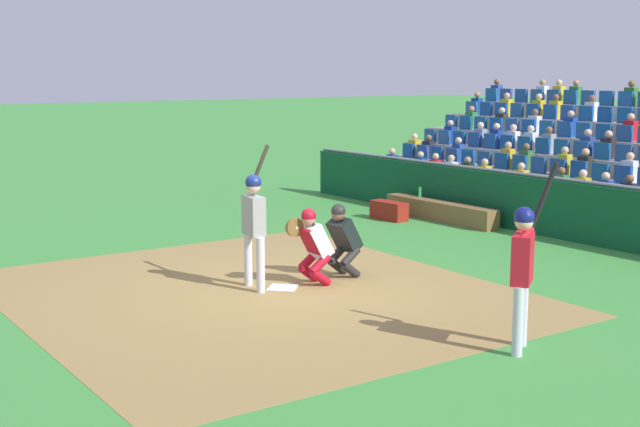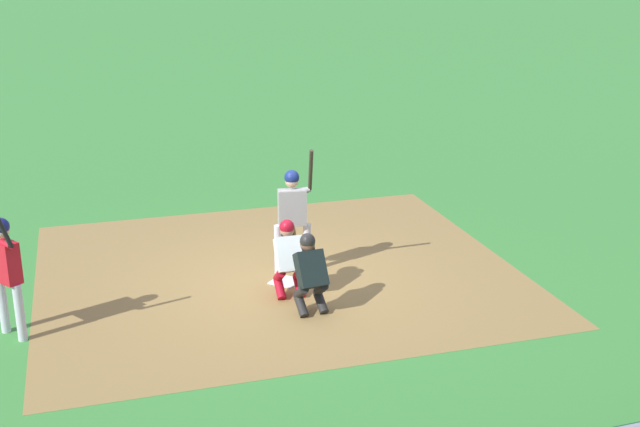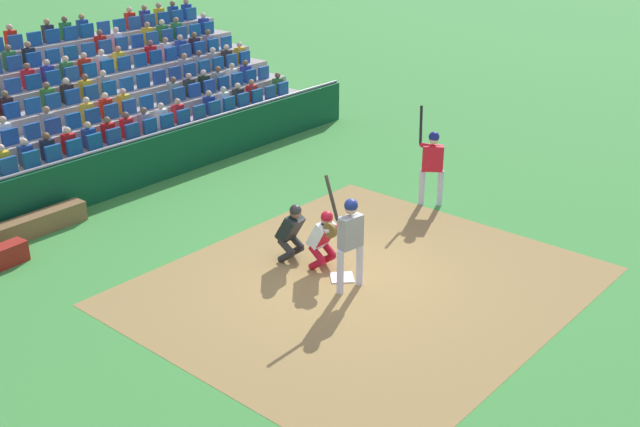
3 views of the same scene
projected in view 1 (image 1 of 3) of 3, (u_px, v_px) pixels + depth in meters
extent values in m
plane|color=#3E8E3C|center=(283.00, 289.00, 13.48)|extent=(160.00, 160.00, 0.00)
cube|color=olive|center=(256.00, 293.00, 13.19)|extent=(8.12, 7.18, 0.01)
cube|color=white|center=(283.00, 288.00, 13.47)|extent=(0.62, 0.62, 0.02)
cylinder|color=silver|center=(261.00, 265.00, 13.17)|extent=(0.15, 0.15, 0.87)
cylinder|color=silver|center=(248.00, 259.00, 13.60)|extent=(0.15, 0.15, 0.87)
cube|color=gray|center=(254.00, 216.00, 13.26)|extent=(0.49, 0.28, 0.61)
sphere|color=#D9AB87|center=(253.00, 186.00, 13.19)|extent=(0.22, 0.22, 0.22)
sphere|color=navy|center=(253.00, 182.00, 13.18)|extent=(0.25, 0.25, 0.25)
cylinder|color=gray|center=(254.00, 196.00, 13.27)|extent=(0.50, 0.21, 0.14)
cylinder|color=gray|center=(249.00, 195.00, 13.43)|extent=(0.18, 0.16, 0.13)
cylinder|color=#2A261D|center=(258.00, 169.00, 13.49)|extent=(0.14, 0.38, 0.77)
sphere|color=black|center=(249.00, 193.00, 13.49)|extent=(0.06, 0.06, 0.06)
cylinder|color=#B11022|center=(320.00, 277.00, 13.58)|extent=(0.15, 0.39, 0.34)
cylinder|color=#B11022|center=(320.00, 264.00, 13.54)|extent=(0.15, 0.39, 0.33)
cylinder|color=#B11022|center=(309.00, 273.00, 13.84)|extent=(0.15, 0.39, 0.34)
cylinder|color=#B11022|center=(309.00, 260.00, 13.80)|extent=(0.15, 0.39, 0.33)
cube|color=white|center=(315.00, 240.00, 13.63)|extent=(0.43, 0.49, 0.60)
cube|color=#B11022|center=(310.00, 241.00, 13.56)|extent=(0.39, 0.28, 0.43)
sphere|color=tan|center=(309.00, 219.00, 13.49)|extent=(0.22, 0.22, 0.22)
cube|color=black|center=(309.00, 219.00, 13.49)|extent=(0.20, 0.14, 0.19)
sphere|color=#B11022|center=(309.00, 216.00, 13.48)|extent=(0.24, 0.24, 0.24)
cylinder|color=brown|center=(295.00, 227.00, 13.51)|extent=(0.08, 0.30, 0.30)
cylinder|color=white|center=(303.00, 230.00, 13.64)|extent=(0.14, 0.40, 0.22)
cylinder|color=#262524|center=(350.00, 270.00, 14.10)|extent=(0.17, 0.39, 0.34)
cylinder|color=#262524|center=(350.00, 257.00, 14.07)|extent=(0.17, 0.39, 0.33)
cylinder|color=#262524|center=(338.00, 266.00, 14.35)|extent=(0.17, 0.39, 0.34)
cylinder|color=#262524|center=(338.00, 253.00, 14.31)|extent=(0.17, 0.39, 0.33)
cube|color=black|center=(345.00, 234.00, 14.14)|extent=(0.46, 0.52, 0.60)
cube|color=#262524|center=(339.00, 235.00, 14.07)|extent=(0.40, 0.31, 0.42)
sphere|color=brown|center=(338.00, 215.00, 13.99)|extent=(0.22, 0.22, 0.22)
cube|color=black|center=(338.00, 215.00, 13.99)|extent=(0.21, 0.15, 0.19)
sphere|color=#262524|center=(338.00, 211.00, 13.98)|extent=(0.24, 0.24, 0.24)
cube|color=#0C4828|center=(567.00, 211.00, 17.35)|extent=(16.80, 0.24, 1.18)
cylinder|color=gray|center=(568.00, 180.00, 17.24)|extent=(16.80, 0.07, 0.07)
cube|color=brown|center=(440.00, 211.00, 19.58)|extent=(3.30, 0.40, 0.44)
cylinder|color=green|center=(420.00, 192.00, 20.21)|extent=(0.07, 0.07, 0.24)
cube|color=maroon|center=(389.00, 211.00, 19.69)|extent=(0.95, 0.42, 0.42)
cylinder|color=silver|center=(518.00, 322.00, 10.23)|extent=(0.18, 0.18, 0.85)
cylinder|color=silver|center=(522.00, 312.00, 10.62)|extent=(0.18, 0.18, 0.85)
cube|color=red|center=(523.00, 259.00, 10.30)|extent=(0.45, 0.52, 0.60)
sphere|color=beige|center=(524.00, 222.00, 10.23)|extent=(0.22, 0.22, 0.22)
sphere|color=navy|center=(524.00, 217.00, 10.22)|extent=(0.25, 0.25, 0.25)
cylinder|color=red|center=(526.00, 235.00, 10.30)|extent=(0.32, 0.48, 0.14)
cylinder|color=red|center=(528.00, 232.00, 10.47)|extent=(0.11, 0.17, 0.13)
cylinder|color=black|center=(544.00, 196.00, 10.40)|extent=(0.31, 0.25, 0.86)
sphere|color=black|center=(531.00, 229.00, 10.51)|extent=(0.06, 0.06, 0.06)
cube|color=#9F978F|center=(637.00, 218.00, 18.80)|extent=(18.41, 0.88, 0.40)
cube|color=#1A4F95|center=(622.00, 198.00, 18.91)|extent=(0.44, 0.10, 0.42)
cube|color=#1D222F|center=(629.00, 195.00, 19.04)|extent=(0.32, 0.22, 0.52)
sphere|color=brown|center=(630.00, 179.00, 18.98)|extent=(0.19, 0.19, 0.19)
cube|color=#195291|center=(599.00, 195.00, 19.41)|extent=(0.44, 0.10, 0.42)
cube|color=navy|center=(605.00, 192.00, 19.53)|extent=(0.32, 0.22, 0.52)
sphere|color=beige|center=(606.00, 176.00, 19.48)|extent=(0.19, 0.19, 0.19)
cube|color=#205093|center=(576.00, 192.00, 19.91)|extent=(0.44, 0.10, 0.42)
cube|color=gold|center=(582.00, 189.00, 20.03)|extent=(0.32, 0.22, 0.52)
sphere|color=beige|center=(583.00, 173.00, 19.97)|extent=(0.19, 0.19, 0.19)
cube|color=#1F539C|center=(554.00, 189.00, 20.41)|extent=(0.44, 0.10, 0.42)
cube|color=#2D7437|center=(561.00, 186.00, 20.53)|extent=(0.32, 0.22, 0.52)
sphere|color=brown|center=(562.00, 171.00, 20.47)|extent=(0.19, 0.19, 0.19)
cube|color=#1B4892|center=(534.00, 186.00, 20.91)|extent=(0.44, 0.10, 0.42)
cube|color=#1F4798|center=(515.00, 183.00, 21.41)|extent=(0.44, 0.10, 0.42)
cube|color=gold|center=(521.00, 181.00, 21.53)|extent=(0.32, 0.22, 0.52)
sphere|color=#D7B08E|center=(521.00, 166.00, 21.47)|extent=(0.19, 0.19, 0.19)
cube|color=#214E95|center=(496.00, 181.00, 21.91)|extent=(0.44, 0.10, 0.42)
cube|color=#165598|center=(478.00, 178.00, 22.40)|extent=(0.44, 0.10, 0.42)
cube|color=gold|center=(484.00, 176.00, 22.53)|extent=(0.32, 0.22, 0.52)
sphere|color=#D1A98A|center=(485.00, 162.00, 22.47)|extent=(0.19, 0.19, 0.19)
cube|color=#214B94|center=(461.00, 176.00, 22.90)|extent=(0.44, 0.10, 0.42)
cube|color=black|center=(467.00, 173.00, 23.03)|extent=(0.32, 0.22, 0.52)
sphere|color=#A27854|center=(468.00, 160.00, 22.97)|extent=(0.19, 0.19, 0.19)
cube|color=#154692|center=(445.00, 174.00, 23.40)|extent=(0.44, 0.10, 0.42)
cube|color=silver|center=(451.00, 171.00, 23.53)|extent=(0.32, 0.22, 0.52)
sphere|color=#D4B283|center=(451.00, 158.00, 23.47)|extent=(0.19, 0.19, 0.19)
cube|color=#164C91|center=(429.00, 171.00, 23.90)|extent=(0.44, 0.10, 0.42)
cube|color=red|center=(435.00, 169.00, 24.03)|extent=(0.32, 0.22, 0.52)
sphere|color=#C8AF88|center=(436.00, 156.00, 23.97)|extent=(0.19, 0.19, 0.19)
cube|color=#1E4C90|center=(414.00, 169.00, 24.40)|extent=(0.44, 0.10, 0.42)
cube|color=#183F95|center=(420.00, 167.00, 24.53)|extent=(0.32, 0.22, 0.52)
sphere|color=tan|center=(421.00, 155.00, 24.47)|extent=(0.19, 0.19, 0.19)
cube|color=#1D4692|center=(400.00, 167.00, 24.90)|extent=(0.44, 0.10, 0.42)
cube|color=#175490|center=(386.00, 166.00, 25.40)|extent=(0.44, 0.10, 0.42)
cube|color=navy|center=(392.00, 163.00, 25.52)|extent=(0.32, 0.22, 0.52)
sphere|color=#D1AE82|center=(392.00, 151.00, 25.46)|extent=(0.19, 0.19, 0.19)
cube|color=#194698|center=(623.00, 174.00, 19.85)|extent=(0.44, 0.10, 0.42)
cube|color=silver|center=(629.00, 172.00, 19.98)|extent=(0.32, 0.22, 0.52)
sphere|color=#D6AC85|center=(630.00, 156.00, 19.92)|extent=(0.19, 0.19, 0.19)
cube|color=#155396|center=(600.00, 172.00, 20.35)|extent=(0.44, 0.10, 0.42)
cube|color=#174896|center=(579.00, 169.00, 20.85)|extent=(0.44, 0.10, 0.42)
cube|color=black|center=(585.00, 167.00, 20.97)|extent=(0.32, 0.22, 0.52)
sphere|color=tan|center=(586.00, 152.00, 20.91)|extent=(0.19, 0.19, 0.19)
cube|color=#1B4A8F|center=(558.00, 167.00, 21.35)|extent=(0.44, 0.10, 0.42)
cube|color=gold|center=(564.00, 165.00, 21.47)|extent=(0.32, 0.22, 0.52)
sphere|color=#C8AF8D|center=(565.00, 150.00, 21.41)|extent=(0.19, 0.19, 0.19)
cube|color=#1F4C98|center=(539.00, 165.00, 21.85)|extent=(0.44, 0.10, 0.42)
cube|color=#17508D|center=(520.00, 163.00, 22.35)|extent=(0.44, 0.10, 0.42)
cube|color=#37682F|center=(526.00, 160.00, 22.47)|extent=(0.32, 0.22, 0.52)
sphere|color=brown|center=(526.00, 147.00, 22.41)|extent=(0.19, 0.19, 0.19)
cube|color=#144D98|center=(502.00, 161.00, 22.84)|extent=(0.44, 0.10, 0.42)
cube|color=gold|center=(508.00, 158.00, 22.97)|extent=(0.32, 0.22, 0.52)
sphere|color=tan|center=(508.00, 145.00, 22.91)|extent=(0.19, 0.19, 0.19)
cube|color=#1B4C91|center=(485.00, 159.00, 23.34)|extent=(0.44, 0.10, 0.42)
cube|color=#134E9C|center=(468.00, 157.00, 23.84)|extent=(0.44, 0.10, 0.42)
cube|color=#1F488E|center=(452.00, 155.00, 24.34)|extent=(0.44, 0.10, 0.42)
cube|color=navy|center=(458.00, 153.00, 24.47)|extent=(0.32, 0.22, 0.52)
sphere|color=beige|center=(459.00, 141.00, 24.41)|extent=(0.19, 0.19, 0.19)
cube|color=#164796|center=(437.00, 154.00, 24.84)|extent=(0.44, 0.10, 0.42)
cube|color=#20499A|center=(423.00, 152.00, 25.34)|extent=(0.44, 0.10, 0.42)
cube|color=#252126|center=(428.00, 150.00, 25.47)|extent=(0.32, 0.22, 0.52)
sphere|color=brown|center=(429.00, 138.00, 25.41)|extent=(0.19, 0.19, 0.19)
cube|color=#134C98|center=(409.00, 150.00, 25.84)|extent=(0.44, 0.10, 0.42)
cube|color=gold|center=(414.00, 148.00, 25.96)|extent=(0.32, 0.22, 0.52)
sphere|color=beige|center=(415.00, 137.00, 25.91)|extent=(0.19, 0.19, 0.19)
cube|color=#1D4F92|center=(624.00, 153.00, 20.79)|extent=(0.44, 0.10, 0.42)
cube|color=#145396|center=(602.00, 151.00, 21.29)|extent=(0.44, 0.10, 0.42)
cube|color=black|center=(608.00, 149.00, 21.41)|extent=(0.32, 0.22, 0.52)
sphere|color=#CAAB8D|center=(609.00, 134.00, 21.35)|extent=(0.19, 0.19, 0.19)
cube|color=#1D5090|center=(581.00, 149.00, 21.79)|extent=(0.44, 0.10, 0.42)
cube|color=navy|center=(587.00, 147.00, 21.91)|extent=(0.32, 0.22, 0.52)
sphere|color=#D9AC87|center=(588.00, 133.00, 21.85)|extent=(0.19, 0.19, 0.19)
cube|color=#17548F|center=(562.00, 147.00, 22.29)|extent=(0.44, 0.10, 0.42)
cube|color=#154E94|center=(543.00, 146.00, 22.79)|extent=(0.44, 0.10, 0.42)
cube|color=gray|center=(549.00, 143.00, 22.91)|extent=(0.32, 0.22, 0.52)
sphere|color=brown|center=(549.00, 130.00, 22.85)|extent=(0.19, 0.19, 0.19)
cube|color=#15508F|center=(525.00, 144.00, 23.28)|extent=(0.44, 0.10, 0.42)
cube|color=silver|center=(530.00, 142.00, 23.41)|extent=(0.32, 0.22, 0.52)
sphere|color=beige|center=(531.00, 129.00, 23.35)|extent=(0.19, 0.19, 0.19)
cube|color=#144896|center=(507.00, 143.00, 23.78)|extent=(0.44, 0.10, 0.42)
cube|color=white|center=(513.00, 140.00, 23.91)|extent=(0.32, 0.22, 0.52)
sphere|color=beige|center=(513.00, 128.00, 23.85)|extent=(0.19, 0.19, 0.19)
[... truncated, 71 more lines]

